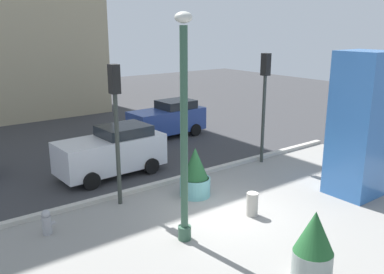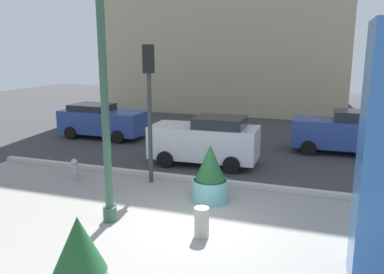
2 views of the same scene
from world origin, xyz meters
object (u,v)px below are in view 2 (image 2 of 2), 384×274
at_px(concrete_bollard, 202,222).
at_px(car_curb_west, 342,132).
at_px(lamp_post, 105,111).
at_px(car_curb_east, 206,140).
at_px(traffic_light_corner, 149,92).
at_px(car_passing_lane, 102,120).
at_px(traffic_light_far_side, 383,98).
at_px(fire_hydrant, 75,169).
at_px(potted_plant_by_pillar, 80,262).
at_px(potted_plant_near_left, 210,175).

xyz_separation_m(concrete_bollard, car_curb_west, (3.29, 9.55, 0.56)).
bearing_deg(lamp_post, concrete_bollard, -1.16).
relative_size(concrete_bollard, car_curb_east, 0.18).
xyz_separation_m(traffic_light_corner, car_passing_lane, (-5.30, 5.56, -2.20)).
bearing_deg(traffic_light_far_side, car_curb_west, 97.29).
bearing_deg(fire_hydrant, traffic_light_far_side, 5.10).
relative_size(traffic_light_corner, car_curb_east, 1.09).
bearing_deg(traffic_light_far_side, car_passing_lane, 156.43).
height_order(potted_plant_by_pillar, traffic_light_far_side, traffic_light_far_side).
relative_size(car_curb_east, car_passing_lane, 0.96).
height_order(traffic_light_far_side, car_curb_west, traffic_light_far_side).
distance_m(fire_hydrant, car_passing_lane, 6.76).
bearing_deg(car_passing_lane, car_curb_east, -24.11).
bearing_deg(car_curb_east, traffic_light_far_side, -22.98).
bearing_deg(car_curb_east, fire_hydrant, -138.22).
distance_m(potted_plant_near_left, concrete_bollard, 2.37).
bearing_deg(traffic_light_corner, lamp_post, -84.55).
height_order(traffic_light_far_side, car_curb_east, traffic_light_far_side).
relative_size(potted_plant_by_pillar, car_curb_east, 0.40).
height_order(concrete_bollard, traffic_light_corner, traffic_light_corner).
xyz_separation_m(potted_plant_by_pillar, concrete_bollard, (1.21, 3.16, -0.46)).
xyz_separation_m(lamp_post, car_curb_west, (5.84, 9.50, -2.01)).
distance_m(lamp_post, car_curb_east, 6.28).
bearing_deg(car_passing_lane, concrete_bollard, -47.23).
distance_m(fire_hydrant, car_curb_east, 5.02).
bearing_deg(car_curb_east, traffic_light_corner, -112.29).
distance_m(lamp_post, fire_hydrant, 4.67).
xyz_separation_m(lamp_post, traffic_light_corner, (-0.31, 3.21, 0.13)).
relative_size(concrete_bollard, car_passing_lane, 0.17).
bearing_deg(concrete_bollard, potted_plant_near_left, 101.78).
xyz_separation_m(potted_plant_by_pillar, potted_plant_near_left, (0.73, 5.45, -0.03)).
bearing_deg(car_curb_east, potted_plant_near_left, -70.77).
height_order(lamp_post, car_passing_lane, lamp_post).
bearing_deg(lamp_post, car_curb_east, 82.32).
bearing_deg(car_curb_west, lamp_post, -121.60).
bearing_deg(traffic_light_far_side, lamp_post, -152.57).
height_order(traffic_light_corner, car_curb_west, traffic_light_corner).
distance_m(traffic_light_corner, car_passing_lane, 7.99).
height_order(potted_plant_by_pillar, fire_hydrant, potted_plant_by_pillar).
xyz_separation_m(concrete_bollard, car_curb_east, (-1.76, 5.96, 0.59)).
bearing_deg(potted_plant_near_left, concrete_bollard, -78.22).
xyz_separation_m(fire_hydrant, concrete_bollard, (5.47, -2.64, 0.01)).
height_order(lamp_post, car_curb_west, lamp_post).
relative_size(fire_hydrant, car_curb_east, 0.18).
distance_m(fire_hydrant, traffic_light_corner, 3.82).
relative_size(lamp_post, traffic_light_corner, 1.32).
relative_size(traffic_light_corner, car_passing_lane, 1.04).
bearing_deg(car_passing_lane, traffic_light_far_side, -23.57).
relative_size(potted_plant_near_left, car_passing_lane, 0.40).
distance_m(potted_plant_near_left, car_passing_lane, 10.09).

